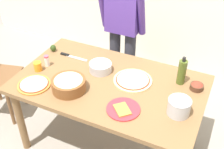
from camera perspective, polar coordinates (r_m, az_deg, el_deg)
The scene contains 15 objects.
ground at distance 2.97m, azimuth -0.42°, elevation -13.22°, with size 8.00×8.00×0.00m, color gray.
dining_table at distance 2.50m, azimuth -0.49°, elevation -3.22°, with size 1.60×0.96×0.76m.
person_cook at distance 3.01m, azimuth 2.19°, elevation 10.22°, with size 0.49×0.25×1.62m.
pizza_raw_on_board at distance 2.46m, azimuth 4.14°, elevation -1.11°, with size 0.33×0.33×0.02m.
pizza_cooked_on_tray at distance 2.50m, azimuth -15.23°, elevation -1.91°, with size 0.28×0.28×0.02m.
plate_with_slice at distance 2.18m, azimuth 2.22°, elevation -6.89°, with size 0.26×0.26×0.02m.
popcorn_bowl at distance 2.36m, azimuth -8.60°, elevation -1.81°, with size 0.28×0.28×0.11m.
mixing_bowl_steel at distance 2.56m, azimuth -2.31°, elevation 1.47°, with size 0.20×0.20×0.08m.
small_sauce_bowl at distance 2.46m, azimuth 16.48°, elevation -2.26°, with size 0.11×0.11×0.06m.
olive_oil_bottle at distance 2.44m, azimuth 13.71°, elevation 0.50°, with size 0.07×0.07×0.26m.
steel_pot at distance 2.17m, azimuth 13.17°, elevation -6.21°, with size 0.17×0.17×0.13m.
cup_orange at distance 2.65m, azimuth -14.52°, elevation 1.59°, with size 0.07×0.07×0.09m, color orange.
salt_shaker at distance 2.69m, azimuth -12.83°, elevation 2.70°, with size 0.04×0.04×0.11m.
chef_knife at distance 2.80m, azimuth -8.25°, elevation 3.64°, with size 0.29×0.03×0.02m.
avocado at distance 2.90m, azimuth -11.61°, elevation 5.16°, with size 0.06×0.06×0.07m, color #2D4219.
Camera 1 is at (0.84, -1.74, 2.26)m, focal length 46.04 mm.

